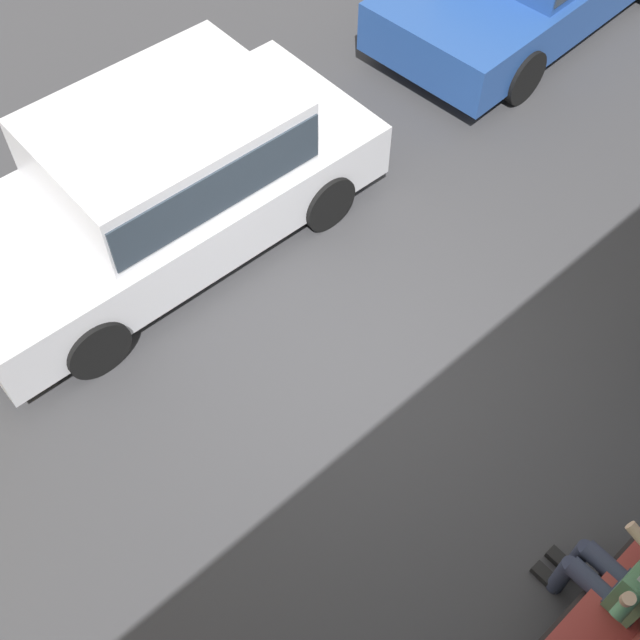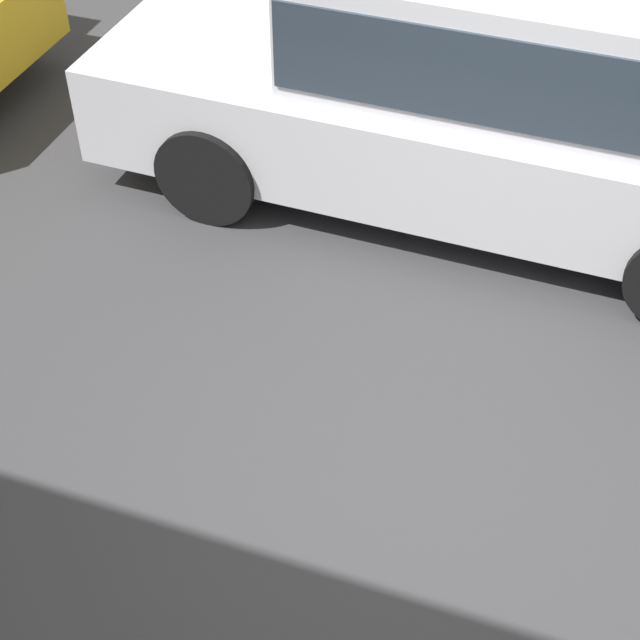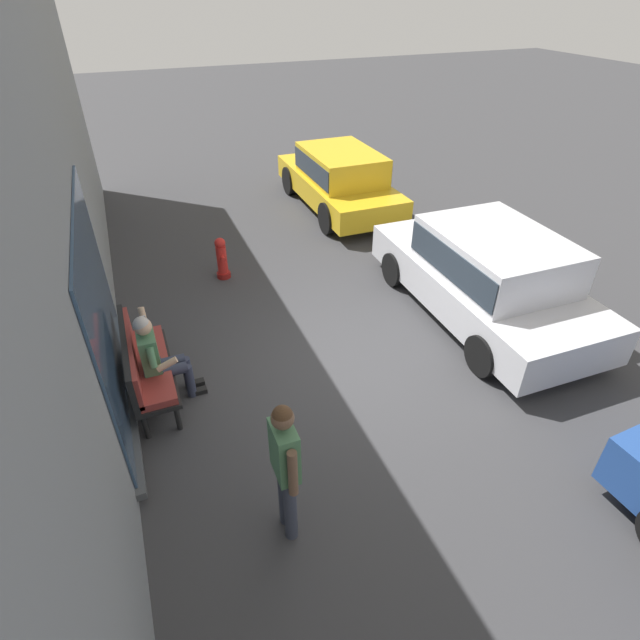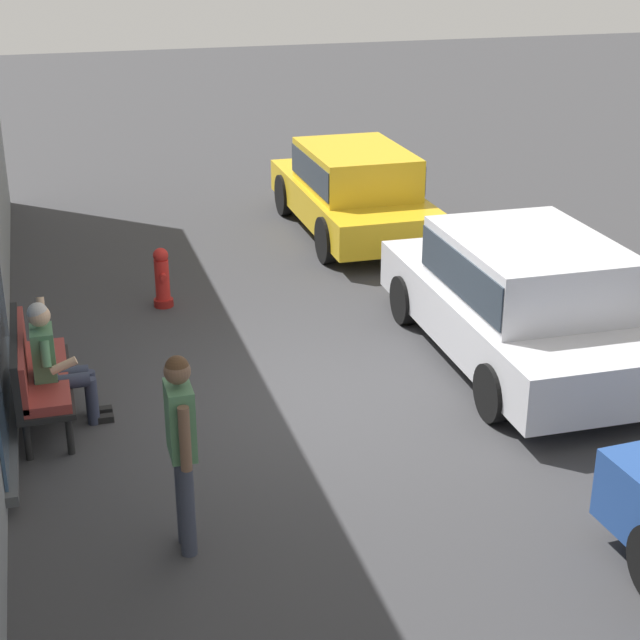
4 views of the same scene
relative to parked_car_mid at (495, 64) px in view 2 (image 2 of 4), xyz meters
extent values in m
plane|color=#38383A|center=(-0.30, 2.52, -0.82)|extent=(60.00, 60.00, 0.00)
cube|color=silver|center=(0.08, 0.00, -0.29)|extent=(4.38, 1.97, 0.60)
cube|color=silver|center=(-0.09, 0.00, 0.36)|extent=(2.29, 1.71, 0.68)
cube|color=#28333D|center=(-0.09, 0.00, 0.36)|extent=(2.25, 1.75, 0.48)
cylinder|color=black|center=(1.44, 0.88, -0.51)|extent=(0.62, 0.19, 0.62)
cylinder|color=black|center=(1.41, -0.93, -0.51)|extent=(0.62, 0.19, 0.62)
camera|label=1|loc=(2.61, 5.12, 5.32)|focal=45.00mm
camera|label=2|loc=(-0.72, 5.12, 2.79)|focal=55.00mm
camera|label=3|loc=(-5.53, 5.12, 3.93)|focal=28.00mm
camera|label=4|loc=(-9.35, 5.12, 4.01)|focal=55.00mm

